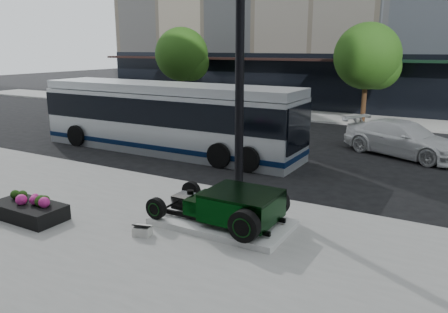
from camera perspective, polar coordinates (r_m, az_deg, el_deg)
The scene contains 10 objects.
ground at distance 15.56m, azimuth 3.36°, elevation -2.47°, with size 120.00×120.00×0.00m, color black.
sidewalk_far at distance 28.50m, azimuth 16.08°, elevation 4.75°, with size 70.00×4.00×0.12m, color gray.
street_trees at distance 27.01m, azimuth 18.53°, elevation 12.00°, with size 29.80×3.80×5.70m.
display_plinth at distance 11.01m, azimuth -0.23°, elevation -8.55°, with size 3.40×1.80×0.15m, color silver.
hot_rod at distance 10.68m, azimuth 1.32°, elevation -6.40°, with size 3.22×2.00×0.81m.
info_plaque at distance 10.60m, azimuth -10.63°, elevation -9.45°, with size 0.47×0.40×0.31m.
lamppost at distance 12.49m, azimuth 2.07°, elevation 12.14°, with size 0.46×0.46×8.42m.
flower_planter at distance 12.43m, azimuth -24.15°, elevation -6.35°, with size 1.99×1.00×0.65m.
transit_bus at distance 19.09m, azimuth -7.46°, elevation 5.12°, with size 12.12×2.88×2.92m.
white_sedan at distance 19.67m, azimuth 22.36°, elevation 2.18°, with size 2.04×5.02×1.46m, color white.
Camera 1 is at (6.60, -13.37, 4.44)m, focal length 35.00 mm.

